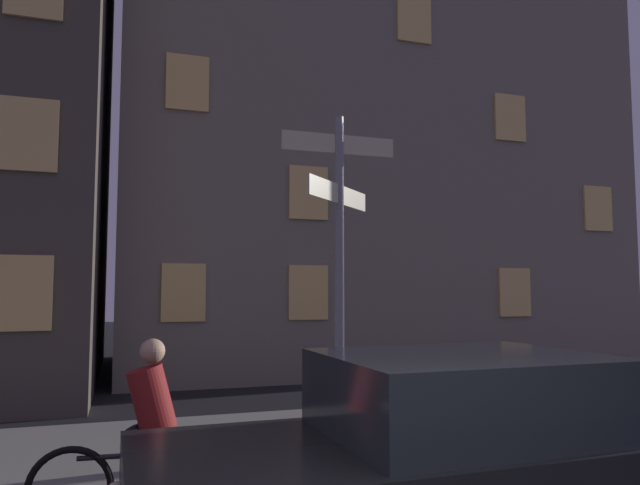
{
  "coord_description": "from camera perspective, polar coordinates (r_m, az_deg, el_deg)",
  "views": [
    {
      "loc": [
        -1.31,
        -1.7,
        2.03
      ],
      "look_at": [
        0.93,
        5.01,
        2.61
      ],
      "focal_mm": 33.29,
      "sensor_mm": 36.0,
      "label": 1
    }
  ],
  "objects": [
    {
      "name": "sidewalk_kerb",
      "position": [
        8.13,
        -9.08,
        -18.58
      ],
      "size": [
        40.0,
        3.01,
        0.14
      ],
      "primitive_type": "cube",
      "color": "gray",
      "rests_on": "ground_plane"
    },
    {
      "name": "signpost",
      "position": [
        7.37,
        1.85,
        -0.55
      ],
      "size": [
        1.49,
        1.19,
        4.09
      ],
      "color": "gray",
      "rests_on": "sidewalk_kerb"
    },
    {
      "name": "car_far_oncoming",
      "position": [
        4.44,
        11.91,
        -20.34
      ],
      "size": [
        4.26,
        1.94,
        1.59
      ],
      "color": "black",
      "rests_on": "ground_plane"
    },
    {
      "name": "cyclist",
      "position": [
        5.65,
        -16.5,
        -17.6
      ],
      "size": [
        1.82,
        0.36,
        1.61
      ],
      "color": "black",
      "rests_on": "ground_plane"
    },
    {
      "name": "building_right_block",
      "position": [
        18.45,
        3.79,
        14.78
      ],
      "size": [
        13.5,
        7.11,
        16.35
      ],
      "color": "slate",
      "rests_on": "ground_plane"
    }
  ]
}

